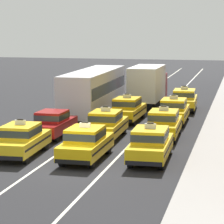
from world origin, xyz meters
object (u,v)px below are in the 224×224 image
Objects in this scene: sedan_left_second at (53,123)px; taxi_right_third at (174,110)px; taxi_center_second at (106,124)px; box_truck_center_fourth at (148,84)px; taxi_right_second at (164,123)px; bus_left_third at (94,89)px; taxi_left_nearest at (21,139)px; taxi_right_fourth at (184,99)px; taxi_right_nearest at (150,144)px; taxi_center_nearest at (86,143)px; taxi_center_third at (127,109)px.

taxi_right_third reaches higher than sedan_left_second.
box_truck_center_fourth is (0.09, 14.28, 0.90)m from taxi_center_second.
bus_left_third is at bearing 128.55° from taxi_right_second.
box_truck_center_fourth is at bearing 80.60° from taxi_left_nearest.
taxi_center_second is 0.99× the size of taxi_right_fourth.
taxi_right_third is (6.44, -2.92, -0.94)m from bus_left_third.
taxi_right_nearest is at bearing -34.36° from sedan_left_second.
taxi_right_third is at bearing 75.71° from taxi_center_nearest.
taxi_center_third is (0.00, 6.10, 0.00)m from taxi_center_second.
box_truck_center_fourth is at bearing 56.99° from bus_left_third.
taxi_left_nearest reaches higher than sedan_left_second.
taxi_center_third and taxi_right_nearest have the same top height.
taxi_center_second is at bearing 4.08° from sedan_left_second.
taxi_center_nearest is at bearing -171.33° from taxi_right_nearest.
sedan_left_second is 8.10m from taxi_right_nearest.
taxi_right_third is (6.36, 11.51, 0.00)m from taxi_left_nearest.
box_truck_center_fourth is (-0.19, 19.56, 0.90)m from taxi_center_nearest.
taxi_right_fourth is at bearing 74.36° from taxi_center_second.
taxi_right_fourth is (-0.12, 16.69, 0.00)m from taxi_right_nearest.
taxi_center_third is at bearing 91.36° from taxi_center_nearest.
sedan_left_second is 0.95× the size of taxi_center_nearest.
box_truck_center_fourth is 13.69m from taxi_right_second.
taxi_center_third is 6.06m from taxi_right_second.
taxi_center_second is 14.31m from box_truck_center_fourth.
taxi_right_nearest is at bearing -72.47° from taxi_center_third.
bus_left_third is 2.44× the size of taxi_right_nearest.
taxi_center_third is at bearing 62.87° from sedan_left_second.
taxi_center_third is at bearing -90.58° from box_truck_center_fourth.
sedan_left_second is 0.94× the size of taxi_center_third.
taxi_center_nearest and taxi_right_second have the same top height.
taxi_right_third is at bearing 91.22° from taxi_right_nearest.
taxi_center_third and taxi_right_second have the same top height.
taxi_right_second is at bearing -90.28° from taxi_right_fourth.
taxi_right_nearest is 11.05m from taxi_right_third.
bus_left_third reaches higher than taxi_left_nearest.
box_truck_center_fourth is at bearing 89.65° from taxi_center_second.
sedan_left_second is 0.94× the size of taxi_right_nearest.
taxi_center_nearest is at bearing -88.64° from taxi_center_third.
taxi_right_fourth is (3.05, 17.17, 0.00)m from taxi_center_nearest.
taxi_right_second is at bearing 10.67° from sedan_left_second.
taxi_right_nearest is (3.17, 0.48, 0.00)m from taxi_center_nearest.
bus_left_third is 2.46× the size of taxi_center_nearest.
taxi_center_nearest is at bearing -87.03° from taxi_center_second.
taxi_right_nearest is 16.69m from taxi_right_fourth.
taxi_left_nearest is 0.41× the size of bus_left_third.
taxi_left_nearest and taxi_center_second have the same top height.
taxi_center_second is at bearing -163.08° from taxi_right_second.
taxi_center_nearest is (3.42, -0.01, 0.00)m from taxi_left_nearest.
taxi_left_nearest is 11.80m from taxi_center_third.
taxi_right_third is at bearing 90.72° from taxi_right_second.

